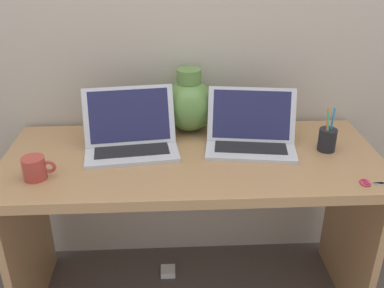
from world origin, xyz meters
TOP-DOWN VIEW (x-y plane):
  - back_wall at (0.00, 0.35)m, footprint 4.40×0.04m
  - desk at (0.00, 0.00)m, footprint 1.47×0.62m
  - laptop_left at (-0.24, 0.08)m, footprint 0.39×0.28m
  - laptop_right at (0.24, 0.08)m, footprint 0.38×0.28m
  - green_vase at (0.00, 0.25)m, footprint 0.22×0.22m
  - coffee_mug at (-0.56, -0.14)m, footprint 0.12×0.08m
  - pen_cup at (0.54, 0.02)m, footprint 0.07×0.07m
  - scissors at (0.62, -0.24)m, footprint 0.15×0.05m
  - power_brick at (-0.11, 0.14)m, footprint 0.07×0.07m

SIDE VIEW (x-z plane):
  - power_brick at x=-0.11m, z-range 0.00..0.03m
  - desk at x=0.00m, z-range 0.21..0.93m
  - scissors at x=0.62m, z-range 0.73..0.73m
  - coffee_mug at x=-0.56m, z-range 0.73..0.81m
  - pen_cup at x=0.54m, z-range 0.69..0.87m
  - laptop_right at x=0.24m, z-range 0.68..0.90m
  - laptop_left at x=-0.24m, z-range 0.67..0.91m
  - green_vase at x=0.00m, z-range 0.71..0.98m
  - back_wall at x=0.00m, z-range 0.00..2.40m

